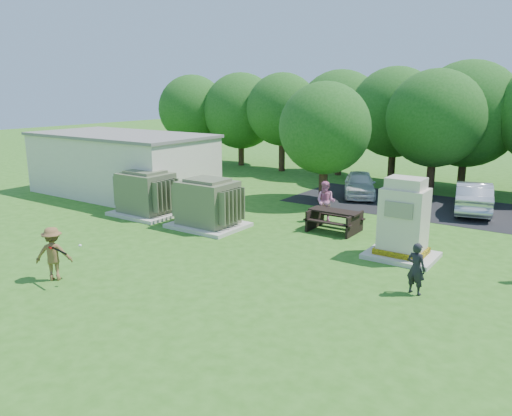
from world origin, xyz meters
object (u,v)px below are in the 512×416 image
Objects in this scene: batter at (53,254)px; car_white at (360,184)px; transformer_right at (208,205)px; generator_cabinet at (403,223)px; car_silver_a at (473,197)px; picnic_table at (334,218)px; transformer_left at (146,194)px; person_at_picnic at (326,202)px; person_by_generator at (416,269)px.

car_white is (2.78, 16.67, -0.15)m from batter.
generator_cabinet reaches higher than transformer_right.
car_silver_a is (8.63, 9.06, -0.23)m from transformer_right.
batter reaches higher than picnic_table.
transformer_right is 12.51m from car_silver_a.
transformer_left is 3.70m from transformer_right.
person_at_picnic is at bearing -106.09° from car_white.
transformer_right reaches higher than car_silver_a.
person_at_picnic reaches higher than batter.
person_at_picnic is (3.66, 10.89, 0.06)m from batter.
transformer_left is at bearing -162.07° from person_at_picnic.
transformer_left is 11.42m from car_white.
batter is 18.47m from car_silver_a.
batter reaches higher than car_white.
generator_cabinet is 11.37m from batter.
car_silver_a reaches higher than picnic_table.
car_silver_a is at bearing 36.32° from transformer_left.
person_by_generator is 8.11m from person_at_picnic.
generator_cabinet reaches higher than person_at_picnic.
batter is (0.00, -7.27, -0.14)m from transformer_right.
batter is (-4.67, -9.71, 0.28)m from picnic_table.
transformer_left is 1.07× the size of generator_cabinet.
person_at_picnic is at bearing 146.83° from generator_cabinet.
picnic_table is (4.67, 2.43, -0.42)m from transformer_right.
person_by_generator is at bearing 81.32° from car_silver_a.
generator_cabinet is at bearing -52.47° from person_by_generator.
picnic_table is 1.36× the size of person_by_generator.
batter is 0.93× the size of person_at_picnic.
generator_cabinet is at bearing 5.37° from transformer_right.
generator_cabinet is 1.85× the size of person_by_generator.
car_white reaches higher than picnic_table.
transformer_right is at bearing -131.26° from car_white.
picnic_table is at bearing -99.57° from car_white.
car_white is (2.78, 9.40, -0.29)m from transformer_right.
person_by_generator is at bearing -84.84° from car_white.
picnic_table is at bearing -57.85° from person_at_picnic.
generator_cabinet is 0.63× the size of car_silver_a.
transformer_left is at bearing -149.36° from car_white.
generator_cabinet is at bearing 73.32° from car_silver_a.
transformer_left is 0.67× the size of car_silver_a.
picnic_table is (8.37, 2.43, -0.42)m from transformer_left.
transformer_left reaches higher than person_by_generator.
transformer_right is (3.70, 0.00, 0.00)m from transformer_left.
generator_cabinet is 1.57× the size of person_at_picnic.
picnic_table is 0.52× the size of car_white.
picnic_table is at bearing 46.53° from car_silver_a.
transformer_right reaches higher than person_by_generator.
transformer_right reaches higher than person_at_picnic.
person_at_picnic reaches higher than picnic_table.
person_by_generator is at bearing -12.63° from transformer_right.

